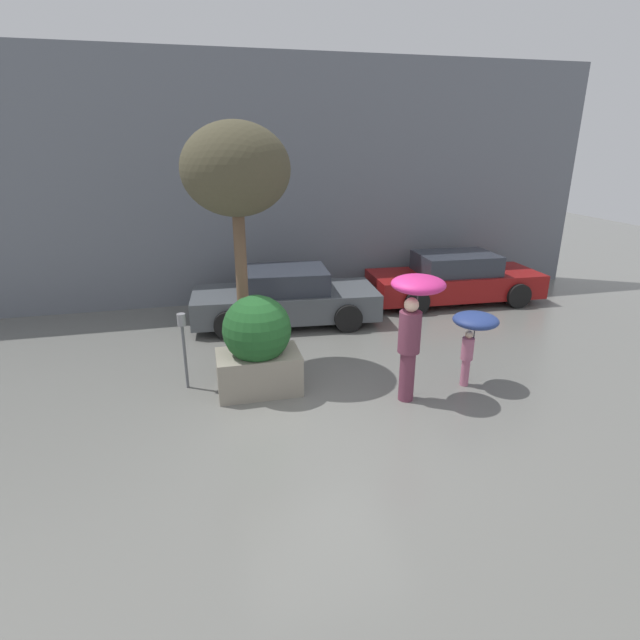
{
  "coord_description": "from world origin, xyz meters",
  "views": [
    {
      "loc": [
        -1.56,
        -6.38,
        4.0
      ],
      "look_at": [
        0.38,
        1.6,
        1.05
      ],
      "focal_mm": 28.0,
      "sensor_mm": 36.0,
      "label": 1
    }
  ],
  "objects": [
    {
      "name": "parked_car_far",
      "position": [
        4.86,
        5.09,
        0.59
      ],
      "size": [
        4.47,
        2.05,
        1.27
      ],
      "rotation": [
        0.0,
        0.0,
        1.53
      ],
      "color": "maroon",
      "rests_on": "ground"
    },
    {
      "name": "person_child",
      "position": [
        2.79,
        0.6,
        1.08
      ],
      "size": [
        0.76,
        0.76,
        1.31
      ],
      "rotation": [
        0.0,
        0.0,
        -0.06
      ],
      "color": "#B76684",
      "rests_on": "ground"
    },
    {
      "name": "building_facade",
      "position": [
        0.0,
        6.5,
        3.0
      ],
      "size": [
        18.0,
        0.3,
        6.0
      ],
      "color": "slate",
      "rests_on": "ground"
    },
    {
      "name": "ground_plane",
      "position": [
        0.0,
        0.0,
        0.0
      ],
      "size": [
        40.0,
        40.0,
        0.0
      ],
      "primitive_type": "plane",
      "color": "slate"
    },
    {
      "name": "planter_box",
      "position": [
        -0.76,
        1.25,
        0.84
      ],
      "size": [
        1.38,
        1.13,
        1.67
      ],
      "color": "gray",
      "rests_on": "ground"
    },
    {
      "name": "parking_meter",
      "position": [
        -1.95,
        1.64,
        0.96
      ],
      "size": [
        0.14,
        0.14,
        1.34
      ],
      "color": "#595B60",
      "rests_on": "ground"
    },
    {
      "name": "parked_car_near",
      "position": [
        0.26,
        4.51,
        0.59
      ],
      "size": [
        4.32,
        2.14,
        1.27
      ],
      "rotation": [
        0.0,
        0.0,
        1.5
      ],
      "color": "#4C5156",
      "rests_on": "ground"
    },
    {
      "name": "street_tree",
      "position": [
        -0.88,
        2.32,
        3.51
      ],
      "size": [
        1.82,
        1.82,
        4.34
      ],
      "color": "brown",
      "rests_on": "ground"
    },
    {
      "name": "person_adult",
      "position": [
        1.6,
        0.41,
        1.51
      ],
      "size": [
        0.84,
        0.84,
        2.06
      ],
      "rotation": [
        0.0,
        0.0,
        0.58
      ],
      "color": "brown",
      "rests_on": "ground"
    }
  ]
}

